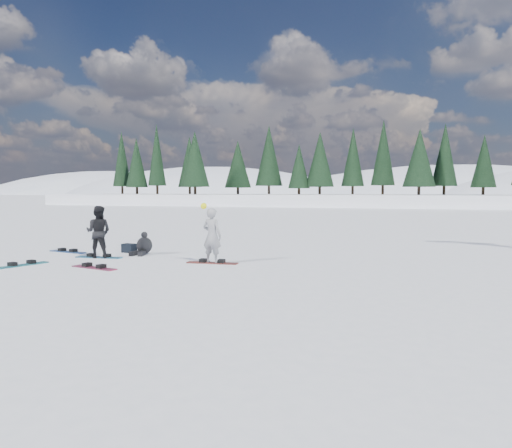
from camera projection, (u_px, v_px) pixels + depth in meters
The scene contains 11 objects.
ground at pixel (190, 270), 13.16m from camera, with size 420.00×420.00×0.00m, color white.
alpine_backdrop at pixel (364, 230), 197.86m from camera, with size 412.50×227.00×53.20m.
snowboarder_woman at pixel (212, 235), 14.35m from camera, with size 0.64×0.47×1.76m.
snowboarder_man at pixel (98, 232), 15.56m from camera, with size 0.79×0.62×1.63m, color black.
seated_rider at pixel (144, 246), 16.46m from camera, with size 0.58×0.91×0.74m.
gear_bag at pixel (129, 248), 16.91m from camera, with size 0.45×0.30×0.30m, color black.
snowboard_woman at pixel (212, 263), 14.41m from camera, with size 1.50×0.28×0.03m, color maroon.
snowboard_man at pixel (99, 257), 15.62m from camera, with size 1.50×0.28×0.03m, color #1C6F9B.
snowboard_loose_c at pixel (68, 252), 17.01m from camera, with size 1.50×0.28×0.03m, color #1C4D9B.
snowboard_loose_b at pixel (94, 268), 13.52m from camera, with size 1.50×0.28×0.03m, color #982145.
snowboard_loose_a at pixel (22, 265), 13.99m from camera, with size 1.50×0.28×0.03m, color teal.
Camera 1 is at (5.52, -11.94, 2.12)m, focal length 35.00 mm.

